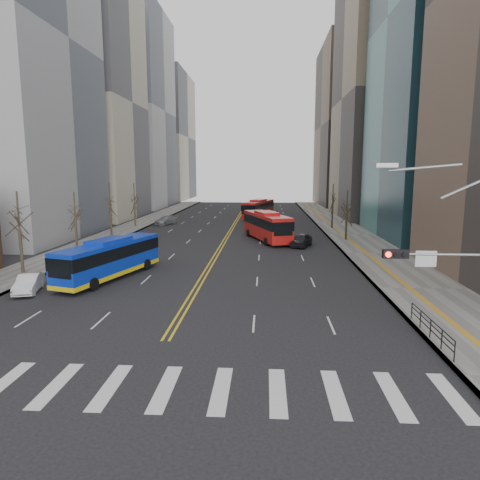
{
  "coord_description": "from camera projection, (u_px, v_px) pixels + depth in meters",
  "views": [
    {
      "loc": [
        5.33,
        -16.59,
        9.04
      ],
      "look_at": [
        3.62,
        12.09,
        4.43
      ],
      "focal_mm": 32.0,
      "sensor_mm": 36.0,
      "label": 1
    }
  ],
  "objects": [
    {
      "name": "centerline",
      "position": [
        234.0,
        225.0,
        72.31
      ],
      "size": [
        0.55,
        100.0,
        0.01
      ],
      "color": "gold",
      "rests_on": "ground"
    },
    {
      "name": "street_trees",
      "position": [
        162.0,
        206.0,
        51.8
      ],
      "size": [
        35.2,
        47.2,
        7.6
      ],
      "color": "#332A1F",
      "rests_on": "ground"
    },
    {
      "name": "office_towers",
      "position": [
        239.0,
        93.0,
        81.82
      ],
      "size": [
        83.0,
        134.0,
        58.0
      ],
      "color": "gray",
      "rests_on": "ground"
    },
    {
      "name": "pedestrian_railing",
      "position": [
        431.0,
        326.0,
        23.05
      ],
      "size": [
        0.06,
        6.06,
        1.02
      ],
      "color": "black",
      "rests_on": "sidewalk_right"
    },
    {
      "name": "sidewalk_right",
      "position": [
        350.0,
        235.0,
        61.42
      ],
      "size": [
        7.0,
        130.0,
        0.15
      ],
      "primitive_type": "cube",
      "color": "slate",
      "rests_on": "ground"
    },
    {
      "name": "car_silver",
      "position": [
        166.0,
        220.0,
        73.51
      ],
      "size": [
        3.81,
        5.41,
        1.46
      ],
      "primitive_type": "imported",
      "rotation": [
        0.0,
        0.0,
        -0.39
      ],
      "color": "gray",
      "rests_on": "ground"
    },
    {
      "name": "blue_bus",
      "position": [
        110.0,
        258.0,
        36.38
      ],
      "size": [
        5.75,
        11.97,
        3.43
      ],
      "color": "#0C2FBE",
      "rests_on": "ground"
    },
    {
      "name": "signal_mast",
      "position": [
        460.0,
        269.0,
        18.49
      ],
      "size": [
        5.37,
        0.37,
        9.39
      ],
      "color": "gray",
      "rests_on": "ground"
    },
    {
      "name": "red_bus_far",
      "position": [
        258.0,
        208.0,
        82.45
      ],
      "size": [
        6.12,
        12.08,
        3.73
      ],
      "color": "red",
      "rests_on": "ground"
    },
    {
      "name": "crosswalk",
      "position": [
        138.0,
        387.0,
        18.1
      ],
      "size": [
        26.7,
        4.0,
        0.01
      ],
      "color": "silver",
      "rests_on": "ground"
    },
    {
      "name": "red_bus_near",
      "position": [
        267.0,
        224.0,
        56.41
      ],
      "size": [
        6.57,
        12.45,
        3.84
      ],
      "color": "red",
      "rests_on": "ground"
    },
    {
      "name": "ground",
      "position": [
        138.0,
        387.0,
        18.1
      ],
      "size": [
        220.0,
        220.0,
        0.0
      ],
      "primitive_type": "plane",
      "color": "black"
    },
    {
      "name": "sidewalk_left",
      "position": [
        118.0,
        233.0,
        63.41
      ],
      "size": [
        5.0,
        130.0,
        0.15
      ],
      "primitive_type": "cube",
      "color": "slate",
      "rests_on": "ground"
    },
    {
      "name": "car_dark_far",
      "position": [
        273.0,
        214.0,
        85.05
      ],
      "size": [
        3.13,
        5.14,
        1.33
      ],
      "primitive_type": "imported",
      "rotation": [
        0.0,
        0.0,
        -0.2
      ],
      "color": "black",
      "rests_on": "ground"
    },
    {
      "name": "car_dark_mid",
      "position": [
        301.0,
        240.0,
        51.99
      ],
      "size": [
        3.33,
        4.99,
        1.58
      ],
      "primitive_type": "imported",
      "rotation": [
        0.0,
        0.0,
        -0.35
      ],
      "color": "black",
      "rests_on": "ground"
    },
    {
      "name": "car_white",
      "position": [
        29.0,
        283.0,
        32.32
      ],
      "size": [
        2.49,
        4.38,
        1.37
      ],
      "primitive_type": "imported",
      "rotation": [
        0.0,
        0.0,
        0.27
      ],
      "color": "silver",
      "rests_on": "ground"
    }
  ]
}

